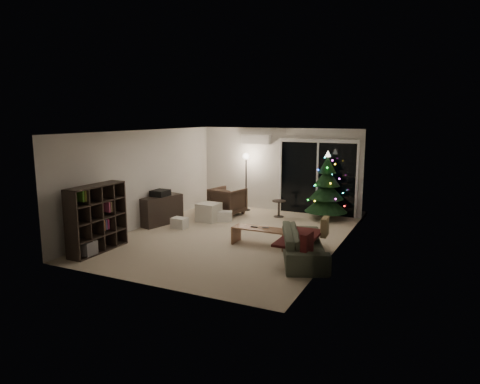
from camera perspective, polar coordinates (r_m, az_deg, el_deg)
The scene contains 18 objects.
room at distance 11.21m, azimuth 4.26°, elevation 0.66°, with size 6.50×7.51×2.60m.
bookshelf at distance 9.66m, azimuth -19.28°, elevation -3.24°, with size 0.36×1.43×1.43m, color black, non-canonical shape.
media_cabinet at distance 11.59m, azimuth -10.52°, elevation -2.37°, with size 0.45×1.21×0.76m, color black.
stereo at distance 11.50m, azimuth -10.59°, elevation -0.13°, with size 0.38×0.45×0.16m, color black.
armchair at distance 12.49m, azimuth -1.66°, elevation -1.22°, with size 0.85×0.87×0.79m, color #4E3830.
ottoman at distance 11.77m, azimuth -4.19°, elevation -2.69°, with size 0.55×0.55×0.50m, color silver.
cardboard_box_a at distance 11.13m, azimuth -8.07°, elevation -4.10°, with size 0.38×0.29×0.27m, color white.
cardboard_box_b at distance 11.76m, azimuth -2.03°, elevation -3.23°, with size 0.39×0.29×0.27m, color white.
side_table at distance 12.26m, azimuth 5.19°, elevation -2.23°, with size 0.38×0.38×0.48m, color black.
floor_lamp at distance 12.97m, azimuth 0.81°, elevation 1.21°, with size 0.27×0.27×1.69m, color black.
sofa at distance 8.74m, azimuth 8.52°, elevation -6.97°, with size 2.07×0.81×0.60m, color #4D5840.
sofa_throw at distance 8.73m, azimuth 7.92°, elevation -6.05°, with size 0.65×1.49×0.05m, color #441413.
cushion_a at distance 9.21m, azimuth 11.24°, elevation -4.58°, with size 0.12×0.40×0.40m, color #998864.
cushion_b at distance 8.00m, azimuth 8.93°, elevation -6.76°, with size 0.12×0.40×0.40m, color #441413.
coffee_table at distance 9.57m, azimuth 2.74°, elevation -5.98°, with size 1.26×0.44×0.40m, color brown, non-canonical shape.
remote_a at distance 9.58m, azimuth 1.92°, elevation -4.66°, with size 0.16×0.05×0.02m, color black.
remote_b at distance 9.53m, azimuth 3.42°, elevation -4.75°, with size 0.15×0.04×0.02m, color slate.
christmas_tree at distance 12.08m, azimuth 11.48°, elevation 0.88°, with size 1.18×1.18×1.91m, color #143719.
Camera 1 is at (4.42, -8.83, 2.86)m, focal length 32.00 mm.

